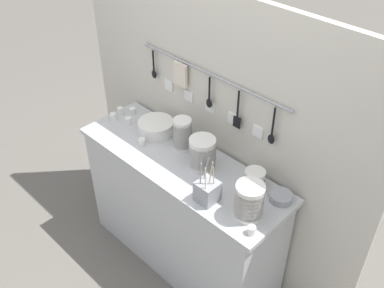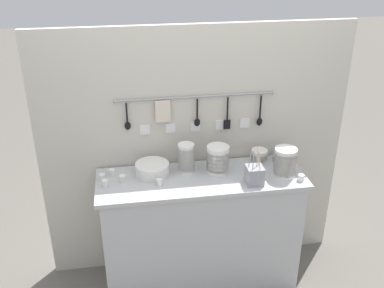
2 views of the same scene
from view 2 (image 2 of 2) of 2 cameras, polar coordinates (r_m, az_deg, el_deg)
ground_plane at (r=3.69m, az=1.07°, el=-16.59°), size 20.00×20.00×0.00m
counter at (r=3.39m, az=1.13°, el=-10.90°), size 1.46×0.48×0.91m
back_wall at (r=3.35m, az=0.37°, el=-1.19°), size 2.26×0.08×1.92m
bowl_stack_back_corner at (r=3.15m, az=3.30°, el=-1.98°), size 0.16×0.16×0.20m
bowl_stack_nested_right at (r=3.16m, az=-0.73°, el=-1.78°), size 0.12×0.12×0.21m
bowl_stack_wide_centre at (r=3.33m, az=8.52°, el=-1.59°), size 0.12×0.12×0.11m
bowl_stack_tall_left at (r=3.17m, az=11.72°, el=-2.29°), size 0.15×0.15×0.21m
plate_stack at (r=3.16m, az=-5.06°, el=-3.19°), size 0.24×0.24×0.09m
steel_mixing_bowl at (r=3.41m, az=11.27°, el=-1.74°), size 0.13×0.13×0.04m
cutlery_caddy at (r=3.07m, az=7.93°, el=-3.90°), size 0.11×0.11×0.27m
cup_edge_near at (r=3.08m, az=-10.95°, el=-4.89°), size 0.04×0.04×0.05m
cup_back_left at (r=3.04m, az=-4.14°, el=-4.87°), size 0.04×0.04×0.05m
cup_mid_row at (r=3.20m, az=-10.17°, el=-3.57°), size 0.04×0.04×0.05m
cup_centre at (r=3.17m, az=13.67°, el=-4.19°), size 0.04×0.04×0.05m
cup_front_left at (r=3.15m, az=-11.33°, el=-4.17°), size 0.04×0.04×0.05m
cup_edge_far at (r=3.11m, az=-8.83°, el=-4.36°), size 0.04×0.04×0.05m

